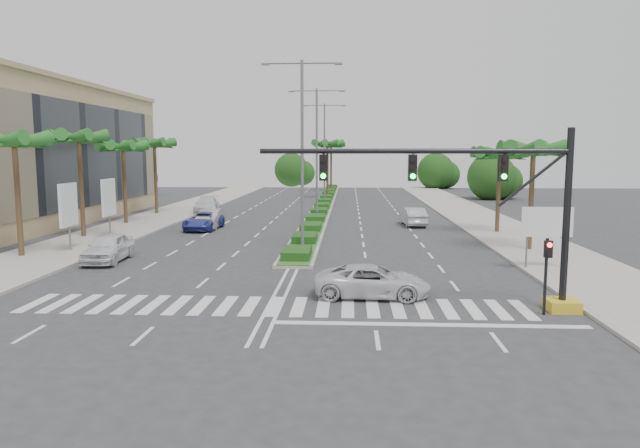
# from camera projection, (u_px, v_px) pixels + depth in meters

# --- Properties ---
(ground) EXTENTS (160.00, 160.00, 0.00)m
(ground) POSITION_uv_depth(u_px,v_px,m) (274.00, 307.00, 23.25)
(ground) COLOR #333335
(ground) RESTS_ON ground
(footpath_right) EXTENTS (6.00, 120.00, 0.15)m
(footpath_right) POSITION_uv_depth(u_px,v_px,m) (513.00, 236.00, 42.27)
(footpath_right) COLOR gray
(footpath_right) RESTS_ON ground
(footpath_left) EXTENTS (6.00, 120.00, 0.15)m
(footpath_left) POSITION_uv_depth(u_px,v_px,m) (112.00, 233.00, 43.84)
(footpath_left) COLOR gray
(footpath_left) RESTS_ON ground
(median) EXTENTS (2.20, 75.00, 0.20)m
(median) POSITION_uv_depth(u_px,v_px,m) (324.00, 205.00, 67.82)
(median) COLOR gray
(median) RESTS_ON ground
(median_grass) EXTENTS (1.80, 75.00, 0.04)m
(median_grass) POSITION_uv_depth(u_px,v_px,m) (324.00, 204.00, 67.81)
(median_grass) COLOR #335F20
(median_grass) RESTS_ON median
(building) EXTENTS (12.00, 36.00, 12.00)m
(building) POSITION_uv_depth(u_px,v_px,m) (16.00, 155.00, 49.61)
(building) COLOR tan
(building) RESTS_ON ground
(signal_gantry) EXTENTS (12.60, 1.20, 7.20)m
(signal_gantry) POSITION_uv_depth(u_px,v_px,m) (508.00, 224.00, 22.34)
(signal_gantry) COLOR gold
(signal_gantry) RESTS_ON ground
(pedestrian_signal) EXTENTS (0.28, 0.36, 3.00)m
(pedestrian_signal) POSITION_uv_depth(u_px,v_px,m) (547.00, 263.00, 21.77)
(pedestrian_signal) COLOR black
(pedestrian_signal) RESTS_ON ground
(direction_sign) EXTENTS (2.70, 0.11, 3.40)m
(direction_sign) POSITION_uv_depth(u_px,v_px,m) (547.00, 225.00, 30.16)
(direction_sign) COLOR slate
(direction_sign) RESTS_ON ground
(billboard_near) EXTENTS (0.18, 2.10, 4.35)m
(billboard_near) POSITION_uv_depth(u_px,v_px,m) (68.00, 206.00, 35.52)
(billboard_near) COLOR slate
(billboard_near) RESTS_ON ground
(billboard_far) EXTENTS (0.18, 2.10, 4.35)m
(billboard_far) POSITION_uv_depth(u_px,v_px,m) (109.00, 198.00, 41.47)
(billboard_far) COLOR slate
(billboard_far) RESTS_ON ground
(palm_left_near) EXTENTS (4.57, 4.68, 7.55)m
(palm_left_near) POSITION_uv_depth(u_px,v_px,m) (14.00, 145.00, 33.18)
(palm_left_near) COLOR brown
(palm_left_near) RESTS_ON ground
(palm_left_mid) EXTENTS (4.57, 4.68, 7.95)m
(palm_left_mid) POSITION_uv_depth(u_px,v_px,m) (79.00, 141.00, 41.06)
(palm_left_mid) COLOR brown
(palm_left_mid) RESTS_ON ground
(palm_left_far) EXTENTS (4.57, 4.68, 7.35)m
(palm_left_far) POSITION_uv_depth(u_px,v_px,m) (123.00, 150.00, 49.06)
(palm_left_far) COLOR brown
(palm_left_far) RESTS_ON ground
(palm_left_end) EXTENTS (4.57, 4.68, 7.75)m
(palm_left_end) POSITION_uv_depth(u_px,v_px,m) (154.00, 146.00, 56.93)
(palm_left_end) COLOR brown
(palm_left_end) RESTS_ON ground
(palm_right_near) EXTENTS (4.57, 4.68, 7.05)m
(palm_right_near) POSITION_uv_depth(u_px,v_px,m) (533.00, 153.00, 35.59)
(palm_right_near) COLOR brown
(palm_right_near) RESTS_ON ground
(palm_right_far) EXTENTS (4.57, 4.68, 6.75)m
(palm_right_far) POSITION_uv_depth(u_px,v_px,m) (500.00, 157.00, 43.56)
(palm_right_far) COLOR brown
(palm_right_far) RESTS_ON ground
(palm_median_a) EXTENTS (4.57, 4.68, 8.05)m
(palm_median_a) POSITION_uv_depth(u_px,v_px,m) (327.00, 146.00, 76.85)
(palm_median_a) COLOR brown
(palm_median_a) RESTS_ON ground
(palm_median_b) EXTENTS (4.57, 4.68, 8.05)m
(palm_median_b) POSITION_uv_depth(u_px,v_px,m) (331.00, 147.00, 91.71)
(palm_median_b) COLOR brown
(palm_median_b) RESTS_ON ground
(streetlight_near) EXTENTS (5.10, 0.25, 12.00)m
(streetlight_near) POSITION_uv_depth(u_px,v_px,m) (302.00, 144.00, 36.27)
(streetlight_near) COLOR slate
(streetlight_near) RESTS_ON ground
(streetlight_mid) EXTENTS (5.10, 0.25, 12.00)m
(streetlight_mid) POSITION_uv_depth(u_px,v_px,m) (317.00, 146.00, 52.12)
(streetlight_mid) COLOR slate
(streetlight_mid) RESTS_ON ground
(streetlight_far) EXTENTS (5.10, 0.25, 12.00)m
(streetlight_far) POSITION_uv_depth(u_px,v_px,m) (324.00, 148.00, 67.98)
(streetlight_far) COLOR slate
(streetlight_far) RESTS_ON ground
(car_parked_a) EXTENTS (2.19, 4.87, 1.62)m
(car_parked_a) POSITION_uv_depth(u_px,v_px,m) (108.00, 248.00, 32.77)
(car_parked_a) COLOR silver
(car_parked_a) RESTS_ON ground
(car_parked_b) EXTENTS (1.71, 4.78, 1.57)m
(car_parked_b) POSITION_uv_depth(u_px,v_px,m) (210.00, 219.00, 47.31)
(car_parked_b) COLOR #A5A4A8
(car_parked_b) RESTS_ON ground
(car_parked_c) EXTENTS (2.60, 5.19, 1.41)m
(car_parked_c) POSITION_uv_depth(u_px,v_px,m) (204.00, 221.00, 46.34)
(car_parked_c) COLOR #323B98
(car_parked_c) RESTS_ON ground
(car_parked_d) EXTENTS (3.05, 5.91, 1.64)m
(car_parked_d) POSITION_uv_depth(u_px,v_px,m) (207.00, 205.00, 59.19)
(car_parked_d) COLOR silver
(car_parked_d) RESTS_ON ground
(car_crossing) EXTENTS (5.09, 2.48, 1.39)m
(car_crossing) POSITION_uv_depth(u_px,v_px,m) (372.00, 281.00, 24.73)
(car_crossing) COLOR silver
(car_crossing) RESTS_ON ground
(car_right) EXTENTS (2.04, 4.89, 1.57)m
(car_right) POSITION_uv_depth(u_px,v_px,m) (413.00, 216.00, 48.97)
(car_right) COLOR silver
(car_right) RESTS_ON ground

